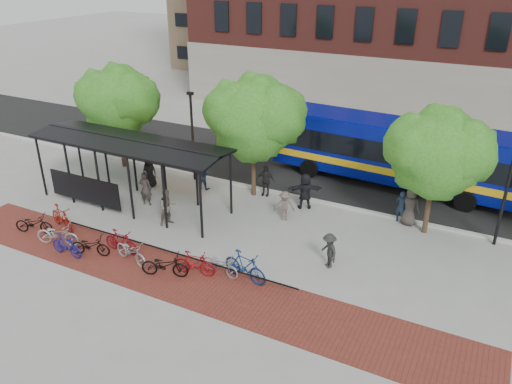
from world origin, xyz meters
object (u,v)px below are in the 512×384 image
at_px(bike_0, 34,223).
at_px(pedestrian_8, 168,207).
at_px(bike_11, 245,266).
at_px(bike_1, 62,217).
at_px(bike_5, 121,241).
at_px(bike_4, 90,245).
at_px(pedestrian_7, 401,207).
at_px(bike_3, 66,245).
at_px(pedestrian_6, 410,206).
at_px(pedestrian_5, 305,191).
at_px(pedestrian_1, 146,188).
at_px(pedestrian_4, 265,180).
at_px(tree_a, 118,99).
at_px(bike_6, 131,251).
at_px(lamp_post_right, 507,189).
at_px(bus_shelter, 128,149).
at_px(tree_c, 440,151).
at_px(bike_2, 58,234).
at_px(bike_10, 220,264).
at_px(lamp_post_left, 192,134).
at_px(pedestrian_9, 329,251).
at_px(tree_b, 256,115).
at_px(pedestrian_3, 285,206).
at_px(pedestrian_2, 203,175).
at_px(bike_8, 165,265).
at_px(bike_9, 195,263).

height_order(bike_0, pedestrian_8, pedestrian_8).
height_order(bike_11, pedestrian_8, pedestrian_8).
bearing_deg(bike_1, bike_5, -78.01).
distance_m(bike_4, pedestrian_7, 14.45).
height_order(bike_3, pedestrian_6, pedestrian_6).
relative_size(bike_0, pedestrian_5, 0.96).
bearing_deg(pedestrian_1, pedestrian_4, -154.68).
height_order(tree_a, bike_4, tree_a).
xyz_separation_m(pedestrian_7, pedestrian_8, (-9.88, -5.30, 0.09)).
bearing_deg(pedestrian_7, bike_6, 56.25).
xyz_separation_m(bike_4, pedestrian_8, (1.35, 3.78, 0.44)).
relative_size(bike_1, pedestrian_1, 1.07).
distance_m(bike_1, pedestrian_6, 16.50).
bearing_deg(lamp_post_right, pedestrian_6, 178.26).
relative_size(bus_shelter, pedestrian_5, 5.58).
height_order(bike_4, bike_6, bike_6).
distance_m(lamp_post_right, pedestrian_4, 11.58).
height_order(tree_c, bike_1, tree_c).
bearing_deg(bike_2, bike_4, -104.52).
bearing_deg(bike_10, lamp_post_left, 47.06).
relative_size(bike_1, pedestrian_9, 1.26).
bearing_deg(pedestrian_1, bike_5, 102.82).
bearing_deg(tree_b, pedestrian_1, -141.22).
xyz_separation_m(pedestrian_4, pedestrian_9, (5.37, -5.05, -0.09)).
bearing_deg(bike_2, bike_3, -130.90).
xyz_separation_m(lamp_post_right, pedestrian_4, (-11.42, -0.05, -1.89)).
xyz_separation_m(bike_3, pedestrian_3, (7.02, 7.22, 0.26)).
relative_size(pedestrian_1, pedestrian_6, 0.93).
relative_size(bike_4, pedestrian_3, 1.15).
relative_size(bike_2, pedestrian_5, 1.07).
bearing_deg(pedestrian_9, lamp_post_right, 81.89).
height_order(lamp_post_left, pedestrian_8, lamp_post_left).
distance_m(bike_11, pedestrian_9, 3.56).
distance_m(bike_2, pedestrian_3, 10.49).
bearing_deg(pedestrian_1, pedestrian_3, -178.65).
relative_size(bike_11, pedestrian_6, 1.06).
bearing_deg(bike_3, bike_4, -57.89).
bearing_deg(bike_10, tree_c, -35.43).
height_order(pedestrian_2, pedestrian_4, pedestrian_4).
relative_size(bike_5, bike_6, 0.90).
xyz_separation_m(bike_3, bike_10, (6.60, 1.82, -0.04)).
xyz_separation_m(tree_b, bike_8, (0.22, -8.46, -3.95)).
height_order(bike_5, pedestrian_2, pedestrian_2).
bearing_deg(bike_1, pedestrian_3, -41.21).
height_order(bike_3, pedestrian_7, pedestrian_7).
relative_size(bike_2, bike_11, 0.98).
relative_size(bike_8, bike_9, 1.10).
relative_size(lamp_post_right, pedestrian_1, 2.81).
bearing_deg(bike_10, bike_3, 112.98).
relative_size(bike_9, bike_11, 0.86).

